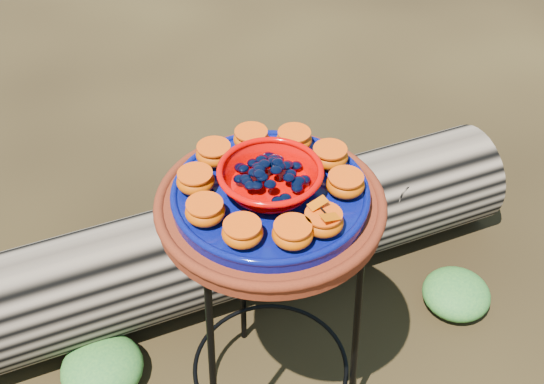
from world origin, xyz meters
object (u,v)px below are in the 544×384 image
object	(u,v)px
terracotta_saucer	(270,207)
plant_stand	(271,318)
red_bowl	(270,180)
cobalt_plate	(270,196)
driftwood_log	(238,242)

from	to	relation	value
terracotta_saucer	plant_stand	bearing A→B (deg)	0.00
red_bowl	cobalt_plate	bearing A→B (deg)	0.00
driftwood_log	red_bowl	bearing A→B (deg)	-98.08
terracotta_saucer	driftwood_log	world-z (taller)	terracotta_saucer
cobalt_plate	driftwood_log	xyz separation A→B (m)	(0.06, 0.45, -0.59)
plant_stand	driftwood_log	size ratio (longest dim) A/B	0.40
plant_stand	terracotta_saucer	world-z (taller)	terracotta_saucer
terracotta_saucer	cobalt_plate	world-z (taller)	cobalt_plate
red_bowl	driftwood_log	distance (m)	0.77
plant_stand	terracotta_saucer	bearing A→B (deg)	0.00
driftwood_log	terracotta_saucer	bearing A→B (deg)	-98.08
cobalt_plate	driftwood_log	distance (m)	0.74
driftwood_log	plant_stand	bearing A→B (deg)	-98.08
plant_stand	red_bowl	bearing A→B (deg)	0.00
plant_stand	cobalt_plate	xyz separation A→B (m)	(0.00, 0.00, 0.40)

